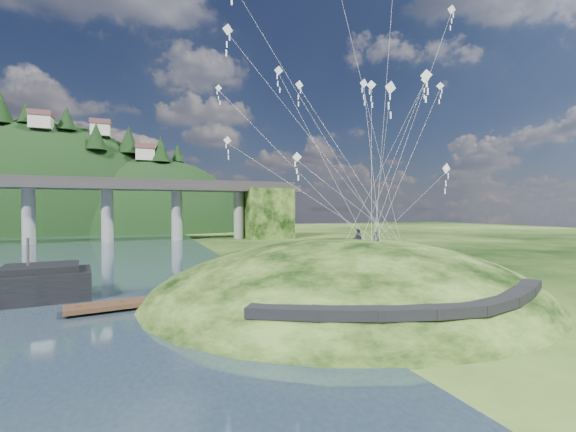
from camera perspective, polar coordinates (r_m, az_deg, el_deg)
name	(u,v)px	position (r m, az deg, el deg)	size (l,w,h in m)	color
ground	(267,310)	(30.10, -3.19, -13.69)	(320.00, 320.00, 0.00)	black
grass_hill	(346,313)	(35.35, 8.64, -13.98)	(36.00, 32.00, 13.00)	black
footpath	(437,303)	(24.86, 21.19, -11.96)	(22.29, 5.84, 0.83)	black
bridge	(58,200)	(99.45, -30.94, 2.05)	(160.00, 11.00, 15.00)	#2D2B2B
far_ridge	(32,254)	(154.68, -33.69, -4.76)	(153.00, 70.00, 94.50)	black
wooden_dock	(161,300)	(32.96, -18.28, -11.67)	(13.77, 4.49, 0.97)	#382317
kite_flyers	(362,229)	(34.34, 10.96, -1.95)	(1.88, 2.22, 1.90)	#252632
kite_swarm	(346,70)	(34.36, 8.65, 20.65)	(21.32, 16.45, 18.46)	white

